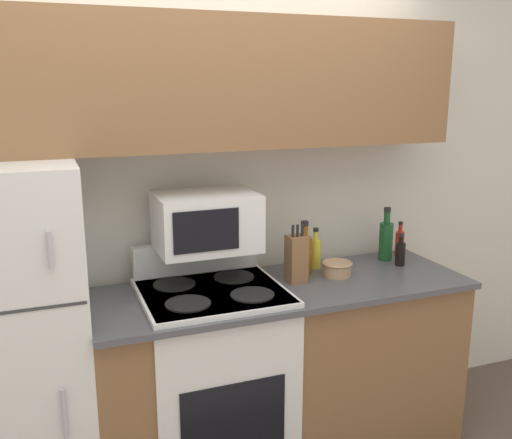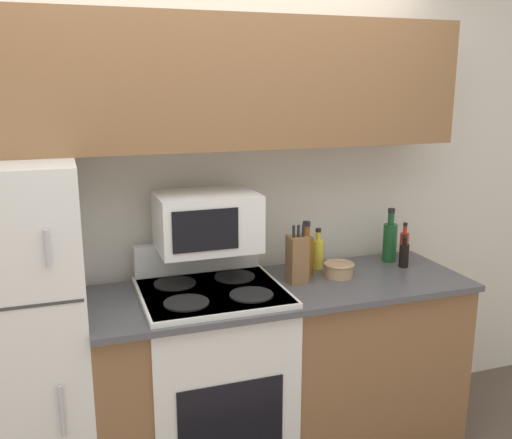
{
  "view_description": "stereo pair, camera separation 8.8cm",
  "coord_description": "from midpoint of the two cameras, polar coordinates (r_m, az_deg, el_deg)",
  "views": [
    {
      "loc": [
        -0.72,
        -2.14,
        1.91
      ],
      "look_at": [
        0.2,
        0.27,
        1.28
      ],
      "focal_mm": 40.0,
      "sensor_mm": 36.0,
      "label": 1
    },
    {
      "loc": [
        -0.64,
        -2.17,
        1.91
      ],
      "look_at": [
        0.2,
        0.27,
        1.28
      ],
      "focal_mm": 40.0,
      "sensor_mm": 36.0,
      "label": 2
    }
  ],
  "objects": [
    {
      "name": "wall_back",
      "position": [
        2.98,
        -5.4,
        1.3
      ],
      "size": [
        8.0,
        0.05,
        2.55
      ],
      "color": "silver",
      "rests_on": "ground_plane"
    },
    {
      "name": "lower_cabinets",
      "position": [
        3.02,
        3.46,
        -14.87
      ],
      "size": [
        1.87,
        0.64,
        0.93
      ],
      "color": "brown",
      "rests_on": "ground_plane"
    },
    {
      "name": "refrigerator",
      "position": [
        2.73,
        -23.11,
        -11.54
      ],
      "size": [
        0.7,
        0.67,
        1.6
      ],
      "color": "white",
      "rests_on": "ground_plane"
    },
    {
      "name": "upper_cabinets",
      "position": [
        2.72,
        -4.67,
        13.43
      ],
      "size": [
        2.57,
        0.35,
        0.6
      ],
      "color": "brown",
      "rests_on": "refrigerator"
    },
    {
      "name": "stove",
      "position": [
        2.9,
        -3.36,
        -15.62
      ],
      "size": [
        0.67,
        0.62,
        1.12
      ],
      "color": "white",
      "rests_on": "ground_plane"
    },
    {
      "name": "microwave",
      "position": [
        2.73,
        -4.04,
        -0.17
      ],
      "size": [
        0.48,
        0.34,
        0.27
      ],
      "color": "white",
      "rests_on": "stove"
    },
    {
      "name": "knife_block",
      "position": [
        2.84,
        5.04,
        -3.96
      ],
      "size": [
        0.09,
        0.1,
        0.3
      ],
      "color": "brown",
      "rests_on": "lower_cabinets"
    },
    {
      "name": "bowl",
      "position": [
        2.97,
        9.13,
        -4.93
      ],
      "size": [
        0.16,
        0.16,
        0.07
      ],
      "color": "tan",
      "rests_on": "lower_cabinets"
    },
    {
      "name": "bottle_hot_sauce",
      "position": [
        3.36,
        15.33,
        -2.34
      ],
      "size": [
        0.05,
        0.05,
        0.2
      ],
      "color": "red",
      "rests_on": "lower_cabinets"
    },
    {
      "name": "bottle_wine_green",
      "position": [
        3.25,
        13.99,
        -2.06
      ],
      "size": [
        0.08,
        0.08,
        0.3
      ],
      "color": "#194C23",
      "rests_on": "lower_cabinets"
    },
    {
      "name": "bottle_whiskey",
      "position": [
        2.96,
        5.86,
        -3.41
      ],
      "size": [
        0.08,
        0.08,
        0.28
      ],
      "color": "brown",
      "rests_on": "lower_cabinets"
    },
    {
      "name": "bottle_cooking_spray",
      "position": [
        3.06,
        7.01,
        -3.33
      ],
      "size": [
        0.06,
        0.06,
        0.22
      ],
      "color": "gold",
      "rests_on": "lower_cabinets"
    },
    {
      "name": "bottle_soy_sauce",
      "position": [
        3.18,
        15.36,
        -3.38
      ],
      "size": [
        0.05,
        0.05,
        0.18
      ],
      "color": "black",
      "rests_on": "lower_cabinets"
    }
  ]
}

